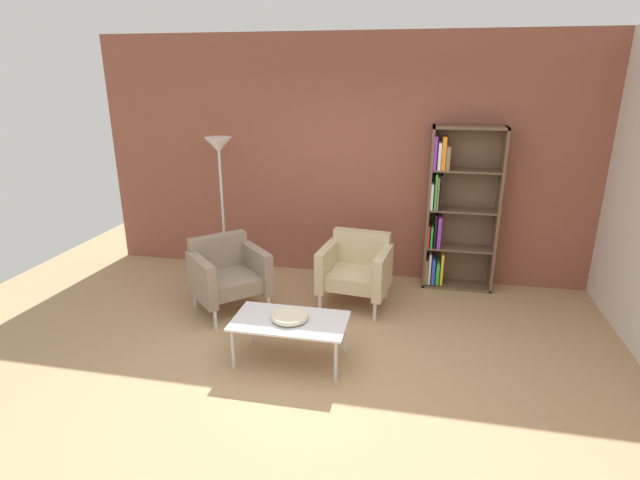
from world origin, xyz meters
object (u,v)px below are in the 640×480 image
(floor_lamp_torchiere, at_px, (220,162))
(coffee_table_low, at_px, (290,323))
(decorative_bowl, at_px, (290,316))
(armchair_by_bookshelf, at_px, (227,273))
(bookshelf_tall, at_px, (455,212))
(armchair_spare_guest, at_px, (356,268))

(floor_lamp_torchiere, bearing_deg, coffee_table_low, -53.01)
(coffee_table_low, relative_size, decorative_bowl, 3.12)
(armchair_by_bookshelf, bearing_deg, decorative_bowl, -87.99)
(decorative_bowl, bearing_deg, bookshelf_tall, 54.10)
(bookshelf_tall, distance_m, floor_lamp_torchiere, 2.81)
(decorative_bowl, bearing_deg, floor_lamp_torchiere, 126.99)
(armchair_by_bookshelf, bearing_deg, coffee_table_low, -87.99)
(armchair_spare_guest, relative_size, floor_lamp_torchiere, 0.45)
(floor_lamp_torchiere, bearing_deg, decorative_bowl, -53.01)
(coffee_table_low, bearing_deg, decorative_bowl, 71.57)
(coffee_table_low, relative_size, armchair_by_bookshelf, 1.05)
(coffee_table_low, relative_size, floor_lamp_torchiere, 0.57)
(armchair_by_bookshelf, distance_m, floor_lamp_torchiere, 1.39)
(bookshelf_tall, xyz_separation_m, armchair_spare_guest, (-1.04, -0.72, -0.51))
(floor_lamp_torchiere, bearing_deg, armchair_spare_guest, -14.29)
(armchair_by_bookshelf, bearing_deg, armchair_spare_guest, -27.46)
(decorative_bowl, distance_m, armchair_by_bookshelf, 1.27)
(armchair_by_bookshelf, bearing_deg, bookshelf_tall, -19.20)
(bookshelf_tall, relative_size, armchair_spare_guest, 2.40)
(coffee_table_low, bearing_deg, armchair_by_bookshelf, 136.72)
(coffee_table_low, height_order, decorative_bowl, decorative_bowl)
(bookshelf_tall, relative_size, armchair_by_bookshelf, 2.00)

